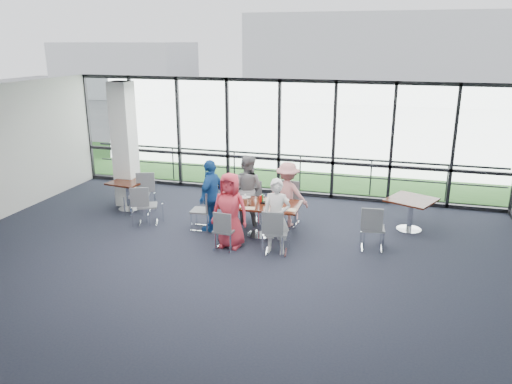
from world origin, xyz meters
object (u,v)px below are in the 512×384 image
(diner_far_left, at_px, (247,189))
(chair_main_nl, at_px, (225,230))
(chair_spare_r, at_px, (373,228))
(main_table, at_px, (260,209))
(chair_main_fr, at_px, (288,205))
(chair_spare_la, at_px, (147,206))
(diner_near_right, at_px, (276,217))
(side_table_right, at_px, (411,203))
(structural_column, at_px, (125,145))
(diner_far_right, at_px, (287,194))
(chair_main_end, at_px, (201,210))
(chair_main_fl, at_px, (249,202))
(side_table_left, at_px, (128,186))
(diner_near_left, at_px, (230,210))
(chair_main_nr, at_px, (276,232))
(diner_end, at_px, (211,195))
(chair_spare_lb, at_px, (139,195))

(diner_far_left, distance_m, chair_main_nl, 1.69)
(chair_spare_r, bearing_deg, main_table, 171.17)
(chair_main_fr, height_order, chair_spare_r, chair_main_fr)
(chair_spare_la, bearing_deg, diner_near_right, -37.55)
(main_table, relative_size, chair_main_fr, 1.81)
(side_table_right, bearing_deg, structural_column, -179.53)
(diner_near_right, xyz_separation_m, chair_spare_la, (-3.31, 0.77, -0.32))
(side_table_right, relative_size, diner_far_right, 0.83)
(diner_near_right, relative_size, chair_main_end, 1.74)
(chair_main_fl, bearing_deg, main_table, 106.52)
(structural_column, relative_size, side_table_right, 2.53)
(diner_far_right, distance_m, chair_main_fl, 1.01)
(structural_column, bearing_deg, side_table_left, -59.22)
(chair_main_fr, height_order, chair_main_end, chair_main_fr)
(diner_far_left, bearing_deg, chair_spare_la, 28.74)
(side_table_right, distance_m, chair_spare_la, 6.08)
(diner_near_left, distance_m, diner_far_left, 1.47)
(diner_far_left, bearing_deg, chair_main_nr, 135.28)
(diner_far_right, bearing_deg, chair_main_end, 29.74)
(diner_far_left, bearing_deg, diner_end, 57.37)
(main_table, xyz_separation_m, diner_near_right, (0.57, -0.81, 0.17))
(diner_near_left, relative_size, chair_spare_r, 1.71)
(diner_near_left, relative_size, chair_main_nl, 1.93)
(chair_main_end, bearing_deg, diner_near_right, 62.67)
(diner_near_left, relative_size, diner_far_right, 1.05)
(side_table_left, height_order, diner_near_right, diner_near_right)
(structural_column, relative_size, side_table_left, 3.42)
(diner_far_right, relative_size, diner_end, 0.92)
(side_table_right, height_order, chair_main_fr, chair_main_fr)
(chair_main_fl, height_order, chair_main_end, chair_main_fl)
(chair_main_nl, bearing_deg, diner_far_right, 65.41)
(diner_end, xyz_separation_m, chair_main_fl, (0.63, 0.84, -0.37))
(side_table_left, relative_size, diner_far_right, 0.62)
(diner_near_right, bearing_deg, diner_near_left, 176.93)
(side_table_right, bearing_deg, chair_spare_r, -119.28)
(diner_near_left, bearing_deg, diner_far_left, 95.26)
(main_table, xyz_separation_m, side_table_right, (3.20, 1.25, 0.04))
(chair_spare_r, bearing_deg, chair_spare_la, 172.70)
(diner_near_left, xyz_separation_m, chair_main_fl, (-0.08, 1.62, -0.34))
(diner_far_right, bearing_deg, diner_near_left, 67.36)
(diner_far_left, distance_m, diner_end, 0.93)
(chair_main_nr, xyz_separation_m, chair_spare_r, (1.86, 0.75, 0.00))
(diner_near_left, bearing_deg, side_table_left, 157.02)
(chair_main_fr, bearing_deg, diner_far_right, 90.05)
(side_table_right, bearing_deg, main_table, -158.67)
(chair_main_fr, bearing_deg, diner_near_right, 97.80)
(chair_main_fl, xyz_separation_m, chair_spare_lb, (-2.76, -0.28, 0.04))
(main_table, xyz_separation_m, diner_far_right, (0.45, 0.79, 0.15))
(chair_main_nr, bearing_deg, side_table_right, 29.94)
(chair_spare_la, relative_size, chair_spare_lb, 0.93)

